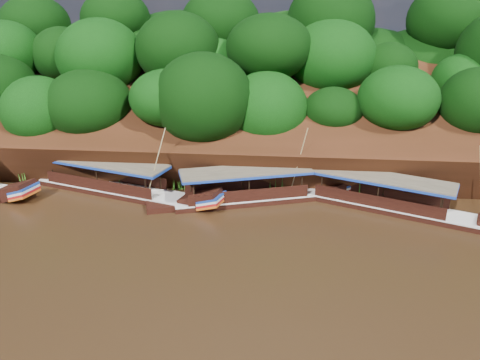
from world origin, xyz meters
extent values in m
plane|color=black|center=(0.00, 0.00, 0.00)|extent=(160.00, 160.00, 0.00)
cube|color=#31180B|center=(0.00, 16.00, 3.50)|extent=(120.00, 16.12, 13.64)
cube|color=#31180B|center=(0.00, 26.00, 0.00)|extent=(120.00, 24.00, 12.00)
ellipsoid|color=#0A3609|center=(-6.00, 15.00, 3.50)|extent=(18.00, 8.00, 6.40)
ellipsoid|color=#0A3609|center=(0.00, 23.00, 9.20)|extent=(24.00, 11.00, 8.40)
cube|color=black|center=(9.58, 7.19, 0.00)|extent=(13.02, 7.21, 0.93)
cube|color=silver|center=(9.58, 7.19, 0.44)|extent=(13.05, 7.27, 0.10)
cube|color=brown|center=(8.83, 7.51, 2.48)|extent=(10.52, 6.41, 0.12)
cube|color=#173896|center=(8.83, 7.51, 2.36)|extent=(10.52, 6.41, 0.19)
cube|color=black|center=(-0.62, 7.98, 0.00)|extent=(12.93, 6.18, 0.96)
cube|color=silver|center=(-0.62, 7.98, 0.46)|extent=(12.95, 6.24, 0.11)
cube|color=black|center=(6.25, 10.20, 0.75)|extent=(3.44, 2.61, 1.81)
cube|color=#173896|center=(7.01, 10.44, 1.07)|extent=(2.06, 2.23, 0.66)
cube|color=#B01314|center=(7.01, 10.44, 0.71)|extent=(2.06, 2.23, 0.66)
cube|color=brown|center=(-1.39, 7.74, 2.58)|extent=(10.39, 5.66, 0.13)
cube|color=#173896|center=(-1.39, 7.74, 2.45)|extent=(10.39, 5.66, 0.19)
cylinder|color=tan|center=(2.63, 8.36, 3.34)|extent=(1.11, 1.37, 5.50)
cube|color=black|center=(-12.18, 8.49, 0.00)|extent=(14.07, 6.42, 0.96)
cube|color=silver|center=(-12.18, 8.49, 0.46)|extent=(14.09, 6.48, 0.11)
cube|color=black|center=(-4.66, 6.13, 0.74)|extent=(3.67, 2.66, 1.88)
cube|color=#173896|center=(-3.82, 5.87, 1.06)|extent=(2.18, 2.25, 0.70)
cube|color=#B01314|center=(-3.82, 5.87, 0.70)|extent=(2.18, 2.25, 0.70)
cube|color=brown|center=(-13.01, 8.75, 2.56)|extent=(11.27, 5.84, 0.13)
cube|color=#173896|center=(-13.01, 8.75, 2.43)|extent=(11.27, 5.84, 0.19)
cylinder|color=tan|center=(-8.19, 7.02, 3.27)|extent=(1.68, 0.74, 5.35)
cube|color=black|center=(-19.40, 6.28, 0.78)|extent=(3.45, 2.56, 1.86)
cube|color=#173896|center=(-18.62, 6.08, 1.12)|extent=(2.02, 2.26, 0.67)
cube|color=#B01314|center=(-18.62, 6.08, 0.74)|extent=(2.02, 2.26, 0.67)
cone|color=#32731C|center=(-20.60, 9.52, 0.72)|extent=(1.50, 1.50, 1.43)
cone|color=#32731C|center=(-11.94, 10.03, 0.95)|extent=(1.50, 1.50, 1.91)
cone|color=#32731C|center=(-7.08, 9.75, 0.72)|extent=(1.50, 1.50, 1.44)
cone|color=#32731C|center=(0.80, 9.43, 0.86)|extent=(1.50, 1.50, 1.72)
cone|color=#32731C|center=(7.89, 9.42, 1.04)|extent=(1.50, 1.50, 2.07)
cone|color=#32731C|center=(13.51, 9.55, 0.78)|extent=(1.50, 1.50, 1.55)
camera|label=1|loc=(1.35, -25.75, 15.01)|focal=35.00mm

